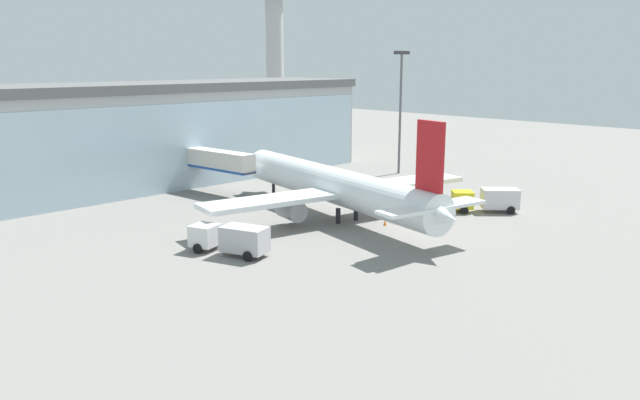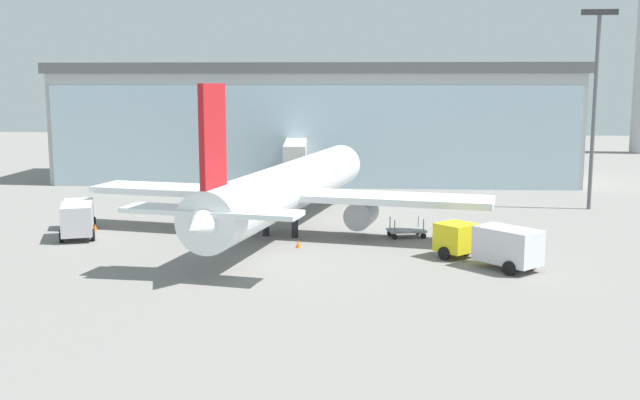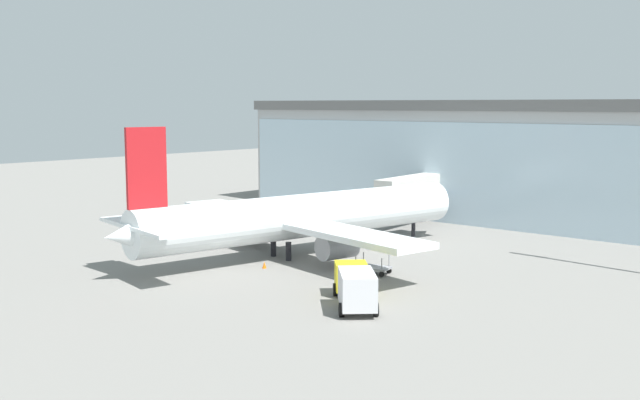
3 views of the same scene
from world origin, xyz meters
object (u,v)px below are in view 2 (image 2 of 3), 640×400
(apron_light_mast, at_px, (595,92))
(fuel_truck, at_px, (490,243))
(airplane, at_px, (288,188))
(safety_cone_wingtip, at_px, (95,227))
(baggage_cart, at_px, (407,231))
(safety_cone_nose, at_px, (298,244))
(jet_bridge, at_px, (296,153))
(catering_truck, at_px, (78,217))

(apron_light_mast, height_order, fuel_truck, apron_light_mast)
(airplane, relative_size, fuel_truck, 5.42)
(safety_cone_wingtip, bearing_deg, baggage_cart, -1.11)
(safety_cone_nose, height_order, safety_cone_wingtip, same)
(apron_light_mast, xyz_separation_m, safety_cone_nose, (-25.08, -18.72, -10.53))
(airplane, height_order, baggage_cart, airplane)
(safety_cone_nose, relative_size, safety_cone_wingtip, 1.00)
(apron_light_mast, distance_m, safety_cone_nose, 33.02)
(jet_bridge, distance_m, safety_cone_wingtip, 26.13)
(safety_cone_wingtip, bearing_deg, jet_bridge, 58.45)
(jet_bridge, distance_m, baggage_cart, 25.39)
(airplane, distance_m, catering_truck, 16.36)
(airplane, xyz_separation_m, fuel_truck, (14.35, -9.82, -2.01))
(baggage_cart, bearing_deg, apron_light_mast, -153.66)
(fuel_truck, bearing_deg, safety_cone_nose, 27.56)
(apron_light_mast, relative_size, fuel_truck, 2.70)
(fuel_truck, distance_m, safety_cone_nose, 13.60)
(safety_cone_nose, bearing_deg, safety_cone_wingtip, 164.04)
(catering_truck, distance_m, safety_cone_nose, 17.68)
(apron_light_mast, bearing_deg, baggage_cart, -140.25)
(baggage_cart, xyz_separation_m, safety_cone_nose, (-7.80, -4.35, -0.23))
(apron_light_mast, height_order, airplane, apron_light_mast)
(catering_truck, height_order, safety_cone_wingtip, catering_truck)
(baggage_cart, bearing_deg, airplane, -21.88)
(safety_cone_nose, bearing_deg, apron_light_mast, 36.74)
(fuel_truck, height_order, safety_cone_wingtip, fuel_truck)
(apron_light_mast, xyz_separation_m, catering_truck, (-42.49, -15.89, -9.34))
(jet_bridge, distance_m, safety_cone_nose, 27.34)
(catering_truck, height_order, safety_cone_nose, catering_truck)
(jet_bridge, bearing_deg, safety_cone_nose, -178.34)
(catering_truck, bearing_deg, safety_cone_wingtip, -35.45)
(fuel_truck, bearing_deg, apron_light_mast, -72.94)
(catering_truck, xyz_separation_m, safety_cone_nose, (17.41, -2.83, -1.19))
(jet_bridge, bearing_deg, catering_truck, 144.19)
(airplane, distance_m, safety_cone_wingtip, 15.81)
(fuel_truck, bearing_deg, jet_bridge, -17.11)
(apron_light_mast, height_order, safety_cone_wingtip, apron_light_mast)
(jet_bridge, xyz_separation_m, apron_light_mast, (28.45, -8.13, 6.62))
(airplane, relative_size, safety_cone_wingtip, 66.29)
(apron_light_mast, bearing_deg, fuel_truck, -118.08)
(apron_light_mast, relative_size, safety_cone_wingtip, 32.98)
(safety_cone_nose, bearing_deg, jet_bridge, 97.15)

